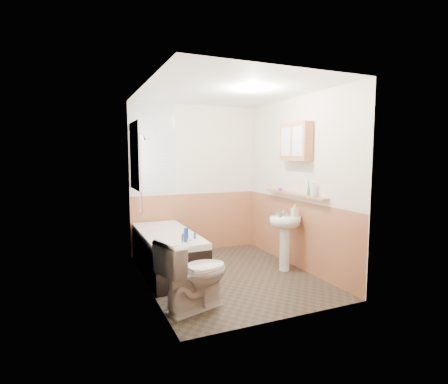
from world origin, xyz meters
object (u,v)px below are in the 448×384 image
(bathtub, at_px, (167,251))
(sink, at_px, (285,232))
(medicine_cabinet, at_px, (296,142))
(pine_shelf, at_px, (294,194))
(toilet, at_px, (195,274))

(bathtub, height_order, sink, sink)
(sink, bearing_deg, medicine_cabinet, 9.01)
(sink, distance_m, pine_shelf, 0.57)
(toilet, distance_m, medicine_cabinet, 2.41)
(pine_shelf, relative_size, medicine_cabinet, 2.34)
(toilet, height_order, medicine_cabinet, medicine_cabinet)
(sink, height_order, medicine_cabinet, medicine_cabinet)
(sink, xyz_separation_m, pine_shelf, (0.20, 0.07, 0.53))
(pine_shelf, bearing_deg, sink, -159.85)
(toilet, bearing_deg, medicine_cabinet, -84.92)
(sink, relative_size, pine_shelf, 0.64)
(bathtub, bearing_deg, medicine_cabinet, -18.46)
(pine_shelf, height_order, medicine_cabinet, medicine_cabinet)
(sink, bearing_deg, bathtub, 158.69)
(sink, relative_size, medicine_cabinet, 1.49)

